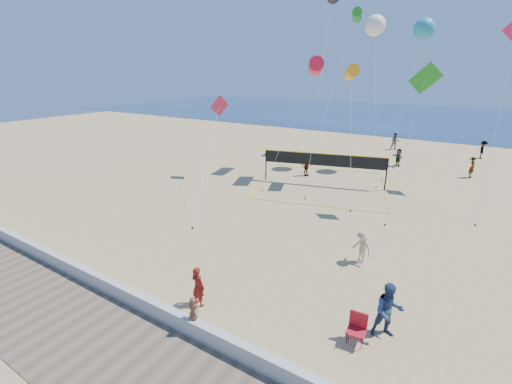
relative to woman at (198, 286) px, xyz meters
The scene contains 22 objects.
ground 2.20m from the woman, 56.76° to the left, with size 120.00×120.00×0.00m, color tan.
ocean 63.73m from the woman, 88.99° to the left, with size 140.00×50.00×0.03m, color navy.
seawall 1.77m from the woman, 48.72° to the right, with size 32.00×0.30×0.60m, color beige.
boardwalk 3.55m from the woman, 71.07° to the right, with size 32.00×3.60×0.03m, color brown.
woman is the anchor object (origin of this frame).
toddler 1.50m from the woman, 54.65° to the right, with size 0.38×0.25×0.79m, color brown.
bystander_a 6.50m from the woman, 17.96° to the left, with size 0.93×0.73×1.92m, color navy.
bystander_b 7.42m from the woman, 55.39° to the left, with size 0.98×0.57×1.52m, color tan.
far_person_0 17.55m from the woman, 101.14° to the left, with size 0.97×0.40×1.66m, color gray.
far_person_1 24.42m from the woman, 84.40° to the left, with size 1.49×0.48×1.61m, color gray.
far_person_2 25.07m from the woman, 71.17° to the left, with size 0.62×0.41×1.69m, color gray.
far_person_3 31.32m from the woman, 88.62° to the left, with size 0.89×0.69×1.82m, color gray.
far_person_4 32.84m from the woman, 74.38° to the left, with size 1.13×0.65×1.75m, color gray.
camp_chair 5.58m from the woman, 12.57° to the left, with size 0.60×0.73×1.16m.
volleyball_net 15.79m from the woman, 95.00° to the left, with size 11.05×10.94×2.42m.
kite_0 18.73m from the woman, 99.73° to the left, with size 2.66×6.16×9.14m.
kite_2 18.25m from the woman, 90.79° to the left, with size 3.12×6.22×8.59m.
kite_3 16.53m from the woman, 124.57° to the left, with size 5.64×9.02×6.46m.
kite_4 15.60m from the woman, 70.01° to the left, with size 1.73×2.92×8.62m.
kite_6 25.14m from the woman, 91.18° to the left, with size 3.72×6.64×12.34m.
kite_7 26.21m from the woman, 82.84° to the left, with size 1.95×5.81×12.00m.
kite_8 30.49m from the woman, 97.25° to the left, with size 1.40×9.69×13.68m.
Camera 1 is at (6.20, -9.53, 8.14)m, focal length 24.00 mm.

